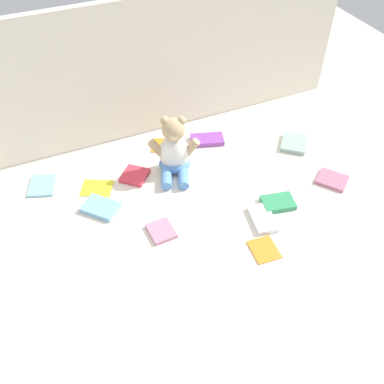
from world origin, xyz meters
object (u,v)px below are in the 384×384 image
object	(u,v)px
book_case_6	(162,145)
book_case_9	(294,143)
book_case_2	(42,186)
book_case_0	(161,231)
book_case_7	(278,203)
teddy_bear	(174,152)
book_case_1	(135,176)
book_case_10	(101,207)
book_case_5	(264,249)
book_case_8	(263,219)
book_case_4	(97,188)
book_case_3	(207,140)
book_case_11	(332,180)

from	to	relation	value
book_case_6	book_case_9	xyz separation A→B (m)	(0.50, -0.21, 0.01)
book_case_6	book_case_2	bearing A→B (deg)	30.98
book_case_0	book_case_7	xyz separation A→B (m)	(0.43, -0.05, 0.00)
book_case_2	book_case_7	world-z (taller)	book_case_7
teddy_bear	book_case_2	world-z (taller)	teddy_bear
book_case_6	book_case_9	size ratio (longest dim) A/B	0.78
book_case_1	book_case_10	xyz separation A→B (m)	(-0.16, -0.11, 0.00)
book_case_5	book_case_6	bearing A→B (deg)	104.48
book_case_5	teddy_bear	bearing A→B (deg)	108.50
book_case_8	book_case_9	xyz separation A→B (m)	(0.33, 0.31, 0.00)
book_case_4	book_case_2	bearing A→B (deg)	-90.05
book_case_3	book_case_5	distance (m)	0.59
book_case_11	book_case_4	bearing A→B (deg)	-58.41
book_case_5	book_case_7	xyz separation A→B (m)	(0.15, 0.16, 0.00)
teddy_bear	book_case_7	xyz separation A→B (m)	(0.27, -0.32, -0.08)
book_case_1	book_case_7	world-z (taller)	book_case_7
book_case_4	book_case_10	world-z (taller)	book_case_10
teddy_bear	book_case_3	bearing A→B (deg)	51.07
book_case_1	book_case_7	size ratio (longest dim) A/B	0.84
book_case_11	book_case_10	bearing A→B (deg)	-51.25
book_case_1	book_case_5	bearing A→B (deg)	160.33
teddy_bear	book_case_1	size ratio (longest dim) A/B	2.48
book_case_8	book_case_9	size ratio (longest dim) A/B	1.09
book_case_0	book_case_4	distance (m)	0.33
book_case_8	book_case_10	world-z (taller)	book_case_10
book_case_3	book_case_11	bearing A→B (deg)	-123.86
teddy_bear	book_case_10	xyz separation A→B (m)	(-0.32, -0.09, -0.08)
book_case_5	book_case_6	distance (m)	0.65
book_case_2	book_case_9	size ratio (longest dim) A/B	0.96
book_case_5	book_case_8	bearing A→B (deg)	66.93
book_case_7	book_case_11	bearing A→B (deg)	-73.19
book_case_5	book_case_11	world-z (taller)	book_case_11
book_case_6	book_case_9	world-z (taller)	book_case_9
book_case_2	book_case_11	xyz separation A→B (m)	(1.00, -0.41, 0.00)
book_case_7	book_case_10	bearing A→B (deg)	79.96
book_case_0	book_case_9	distance (m)	0.70
book_case_6	book_case_8	xyz separation A→B (m)	(0.17, -0.52, 0.01)
book_case_7	book_case_2	bearing A→B (deg)	71.72
book_case_6	book_case_10	world-z (taller)	book_case_10
book_case_2	book_case_8	xyz separation A→B (m)	(0.67, -0.47, 0.00)
teddy_bear	book_case_2	bearing A→B (deg)	-171.31
book_case_2	book_case_6	world-z (taller)	book_case_2
book_case_5	book_case_9	xyz separation A→B (m)	(0.39, 0.42, 0.00)
book_case_2	book_case_10	xyz separation A→B (m)	(0.17, -0.20, 0.00)
book_case_10	book_case_6	bearing A→B (deg)	-6.08
book_case_8	book_case_9	distance (m)	0.45
book_case_10	book_case_4	bearing A→B (deg)	39.01
book_case_3	book_case_0	bearing A→B (deg)	154.96
book_case_1	book_case_8	world-z (taller)	book_case_8
book_case_0	book_case_6	distance (m)	0.46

